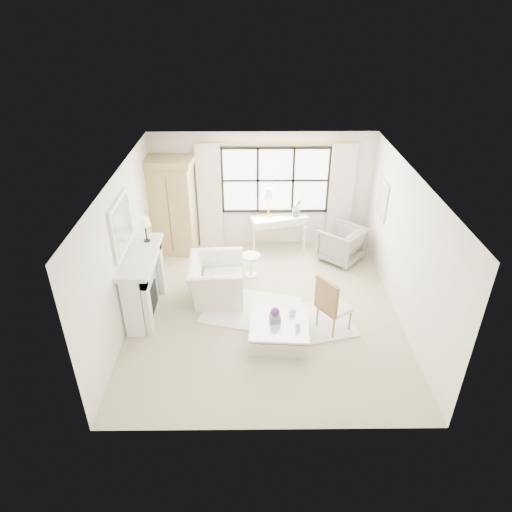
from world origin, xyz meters
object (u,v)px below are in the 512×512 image
object	(u,v)px
coffee_table	(279,332)
console_table	(279,232)
club_armchair	(216,279)
armoire	(171,206)

from	to	relation	value
coffee_table	console_table	bearing A→B (deg)	91.12
club_armchair	armoire	bearing A→B (deg)	29.18
console_table	coffee_table	size ratio (longest dim) A/B	1.28
console_table	coffee_table	xyz separation A→B (m)	(-0.18, -3.37, -0.22)
armoire	club_armchair	world-z (taller)	armoire
coffee_table	armoire	bearing A→B (deg)	129.30
club_armchair	coffee_table	world-z (taller)	club_armchair
armoire	coffee_table	xyz separation A→B (m)	(2.27, -3.22, -0.96)
armoire	console_table	distance (m)	2.56
armoire	coffee_table	world-z (taller)	armoire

